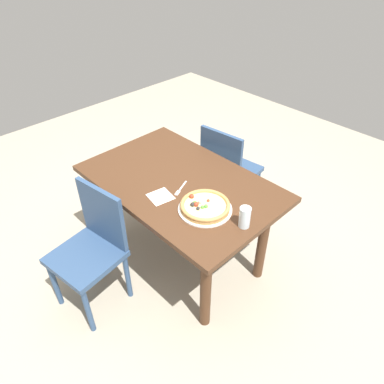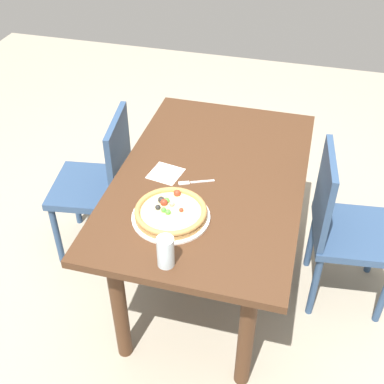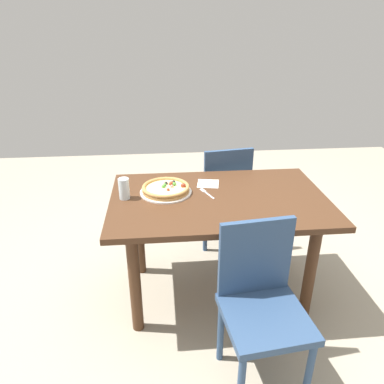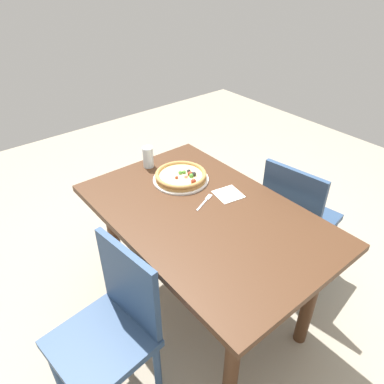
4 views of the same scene
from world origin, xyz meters
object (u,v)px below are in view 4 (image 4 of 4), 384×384
(pizza, at_px, (181,176))
(chair_near, at_px, (112,328))
(drinking_glass, at_px, (148,157))
(napkin, at_px, (228,194))
(plate, at_px, (181,179))
(chair_far, at_px, (296,217))
(dining_table, at_px, (204,229))
(fork, at_px, (205,201))

(pizza, bearing_deg, chair_near, -59.06)
(drinking_glass, bearing_deg, napkin, 17.39)
(pizza, relative_size, drinking_glass, 2.31)
(plate, xyz_separation_m, drinking_glass, (-0.25, -0.06, 0.06))
(chair_far, distance_m, pizza, 0.78)
(plate, distance_m, drinking_glass, 0.27)
(chair_near, bearing_deg, chair_far, -97.52)
(drinking_glass, bearing_deg, pizza, 12.84)
(dining_table, xyz_separation_m, plate, (-0.33, 0.10, 0.12))
(chair_near, xyz_separation_m, chair_far, (0.02, 1.28, 0.00))
(fork, relative_size, drinking_glass, 1.21)
(napkin, bearing_deg, dining_table, -79.15)
(chair_near, height_order, fork, chair_near)
(pizza, relative_size, fork, 1.91)
(plate, relative_size, napkin, 2.34)
(plate, xyz_separation_m, fork, (0.25, -0.03, -0.00))
(plate, distance_m, pizza, 0.03)
(plate, bearing_deg, fork, -6.58)
(dining_table, bearing_deg, fork, 137.14)
(napkin, bearing_deg, chair_near, -79.42)
(fork, bearing_deg, chair_near, 172.15)
(napkin, bearing_deg, plate, -158.61)
(chair_near, height_order, plate, chair_near)
(chair_far, distance_m, fork, 0.67)
(dining_table, xyz_separation_m, drinking_glass, (-0.58, 0.04, 0.18))
(fork, bearing_deg, dining_table, -155.74)
(dining_table, distance_m, chair_near, 0.67)
(plate, relative_size, fork, 2.07)
(pizza, xyz_separation_m, drinking_glass, (-0.26, -0.06, 0.03))
(fork, height_order, napkin, fork)
(fork, bearing_deg, plate, 60.54)
(pizza, height_order, fork, pizza)
(chair_far, bearing_deg, fork, -118.58)
(dining_table, relative_size, napkin, 9.57)
(dining_table, xyz_separation_m, chair_near, (0.12, -0.64, -0.16))
(chair_near, xyz_separation_m, fork, (-0.19, 0.71, 0.27))
(dining_table, bearing_deg, pizza, 163.42)
(chair_near, distance_m, chair_far, 1.28)
(pizza, bearing_deg, napkin, 21.32)
(chair_far, relative_size, fork, 5.49)
(plate, height_order, fork, plate)
(dining_table, relative_size, chair_far, 1.54)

